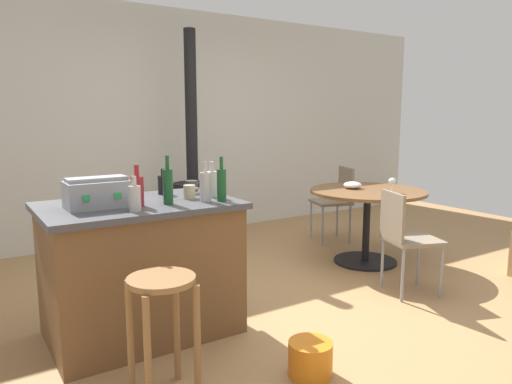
# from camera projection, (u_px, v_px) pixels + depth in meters

# --- Properties ---
(ground_plane) EXTENTS (8.80, 8.80, 0.00)m
(ground_plane) POSITION_uv_depth(u_px,v_px,m) (307.00, 299.00, 3.86)
(ground_plane) COLOR #A37A4C
(back_wall) EXTENTS (8.00, 0.10, 2.70)m
(back_wall) POSITION_uv_depth(u_px,v_px,m) (174.00, 124.00, 5.80)
(back_wall) COLOR beige
(back_wall) RESTS_ON ground_plane
(kitchen_island) EXTENTS (1.25, 0.82, 0.90)m
(kitchen_island) POSITION_uv_depth(u_px,v_px,m) (141.00, 268.00, 3.20)
(kitchen_island) COLOR brown
(kitchen_island) RESTS_ON ground_plane
(wooden_stool) EXTENTS (0.35, 0.35, 0.66)m
(wooden_stool) POSITION_uv_depth(u_px,v_px,m) (162.00, 309.00, 2.43)
(wooden_stool) COLOR olive
(wooden_stool) RESTS_ON ground_plane
(dining_table) EXTENTS (1.13, 1.13, 0.74)m
(dining_table) POSITION_uv_depth(u_px,v_px,m) (367.00, 207.00, 4.72)
(dining_table) COLOR black
(dining_table) RESTS_ON ground_plane
(folding_chair_near) EXTENTS (0.51, 0.51, 0.85)m
(folding_chair_near) POSITION_uv_depth(u_px,v_px,m) (405.00, 234.00, 3.90)
(folding_chair_near) COLOR #7F705B
(folding_chair_near) RESTS_ON ground_plane
(folding_chair_far) EXTENTS (0.50, 0.50, 0.86)m
(folding_chair_far) POSITION_uv_depth(u_px,v_px,m) (336.00, 198.00, 5.57)
(folding_chair_far) COLOR #7F705B
(folding_chair_far) RESTS_ON ground_plane
(wood_stove) EXTENTS (0.44, 0.45, 2.38)m
(wood_stove) POSITION_uv_depth(u_px,v_px,m) (193.00, 195.00, 5.41)
(wood_stove) COLOR black
(wood_stove) RESTS_ON ground_plane
(toolbox) EXTENTS (0.37, 0.24, 0.19)m
(toolbox) POSITION_uv_depth(u_px,v_px,m) (97.00, 193.00, 2.95)
(toolbox) COLOR gray
(toolbox) RESTS_ON kitchen_island
(bottle_0) EXTENTS (0.08, 0.08, 0.25)m
(bottle_0) POSITION_uv_depth(u_px,v_px,m) (212.00, 183.00, 3.33)
(bottle_0) COLOR #B7B2AD
(bottle_0) RESTS_ON kitchen_island
(bottle_1) EXTENTS (0.06, 0.06, 0.30)m
(bottle_1) POSITION_uv_depth(u_px,v_px,m) (222.00, 184.00, 3.16)
(bottle_1) COLOR #194C23
(bottle_1) RESTS_ON kitchen_island
(bottle_2) EXTENTS (0.06, 0.06, 0.31)m
(bottle_2) POSITION_uv_depth(u_px,v_px,m) (168.00, 185.00, 3.05)
(bottle_2) COLOR #194C23
(bottle_2) RESTS_ON kitchen_island
(bottle_3) EXTENTS (0.08, 0.08, 0.19)m
(bottle_3) POSITION_uv_depth(u_px,v_px,m) (163.00, 184.00, 3.45)
(bottle_3) COLOR black
(bottle_3) RESTS_ON kitchen_island
(bottle_4) EXTENTS (0.08, 0.08, 0.26)m
(bottle_4) POSITION_uv_depth(u_px,v_px,m) (137.00, 190.00, 2.99)
(bottle_4) COLOR maroon
(bottle_4) RESTS_ON kitchen_island
(bottle_5) EXTENTS (0.07, 0.07, 0.21)m
(bottle_5) POSITION_uv_depth(u_px,v_px,m) (135.00, 198.00, 2.83)
(bottle_5) COLOR #B7B2AD
(bottle_5) RESTS_ON kitchen_island
(bottle_6) EXTENTS (0.07, 0.07, 0.27)m
(bottle_6) POSITION_uv_depth(u_px,v_px,m) (205.00, 186.00, 3.15)
(bottle_6) COLOR #B7B2AD
(bottle_6) RESTS_ON kitchen_island
(cup_0) EXTENTS (0.12, 0.08, 0.09)m
(cup_0) POSITION_uv_depth(u_px,v_px,m) (190.00, 192.00, 3.26)
(cup_0) COLOR tan
(cup_0) RESTS_ON kitchen_island
(cup_1) EXTENTS (0.12, 0.09, 0.09)m
(cup_1) POSITION_uv_depth(u_px,v_px,m) (192.00, 187.00, 3.49)
(cup_1) COLOR #383838
(cup_1) RESTS_ON kitchen_island
(cup_2) EXTENTS (0.12, 0.08, 0.09)m
(cup_2) POSITION_uv_depth(u_px,v_px,m) (124.00, 193.00, 3.22)
(cup_2) COLOR white
(cup_2) RESTS_ON kitchen_island
(wine_glass) EXTENTS (0.07, 0.07, 0.14)m
(wine_glass) POSITION_uv_depth(u_px,v_px,m) (392.00, 182.00, 4.51)
(wine_glass) COLOR silver
(wine_glass) RESTS_ON dining_table
(serving_bowl) EXTENTS (0.18, 0.18, 0.07)m
(serving_bowl) POSITION_uv_depth(u_px,v_px,m) (353.00, 185.00, 4.78)
(serving_bowl) COLOR white
(serving_bowl) RESTS_ON dining_table
(plastic_bucket) EXTENTS (0.25, 0.25, 0.20)m
(plastic_bucket) POSITION_uv_depth(u_px,v_px,m) (310.00, 359.00, 2.71)
(plastic_bucket) COLOR orange
(plastic_bucket) RESTS_ON ground_plane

